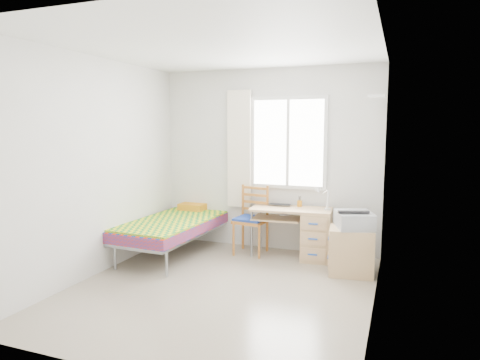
# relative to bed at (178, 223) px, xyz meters

# --- Properties ---
(floor) EXTENTS (3.50, 3.50, 0.00)m
(floor) POSITION_rel_bed_xyz_m (1.13, -1.08, -0.41)
(floor) COLOR #BCAD93
(floor) RESTS_ON ground
(ceiling) EXTENTS (3.50, 3.50, 0.00)m
(ceiling) POSITION_rel_bed_xyz_m (1.13, -1.08, 2.19)
(ceiling) COLOR white
(ceiling) RESTS_ON wall_back
(wall_back) EXTENTS (3.20, 0.00, 3.20)m
(wall_back) POSITION_rel_bed_xyz_m (1.13, 0.67, 0.89)
(wall_back) COLOR silver
(wall_back) RESTS_ON ground
(wall_left) EXTENTS (0.00, 3.50, 3.50)m
(wall_left) POSITION_rel_bed_xyz_m (-0.47, -1.08, 0.89)
(wall_left) COLOR silver
(wall_left) RESTS_ON ground
(wall_right) EXTENTS (0.00, 3.50, 3.50)m
(wall_right) POSITION_rel_bed_xyz_m (2.73, -1.08, 0.89)
(wall_right) COLOR silver
(wall_right) RESTS_ON ground
(window) EXTENTS (1.10, 0.04, 1.30)m
(window) POSITION_rel_bed_xyz_m (1.43, 0.65, 1.14)
(window) COLOR white
(window) RESTS_ON wall_back
(curtain) EXTENTS (0.35, 0.05, 1.70)m
(curtain) POSITION_rel_bed_xyz_m (0.71, 0.60, 1.04)
(curtain) COLOR white
(curtain) RESTS_ON wall_back
(floating_shelf) EXTENTS (0.20, 0.32, 0.03)m
(floating_shelf) POSITION_rel_bed_xyz_m (2.62, 0.32, 1.74)
(floating_shelf) COLOR white
(floating_shelf) RESTS_ON wall_right
(bed) EXTENTS (1.01, 2.02, 0.85)m
(bed) POSITION_rel_bed_xyz_m (0.00, 0.00, 0.00)
(bed) COLOR gray
(bed) RESTS_ON floor
(desk) EXTENTS (1.12, 0.58, 0.68)m
(desk) POSITION_rel_bed_xyz_m (1.84, 0.36, -0.04)
(desk) COLOR tan
(desk) RESTS_ON floor
(chair) EXTENTS (0.46, 0.46, 0.96)m
(chair) POSITION_rel_bed_xyz_m (1.00, 0.35, 0.12)
(chair) COLOR #A76120
(chair) RESTS_ON floor
(cabinet) EXTENTS (0.58, 0.53, 0.57)m
(cabinet) POSITION_rel_bed_xyz_m (2.41, -0.06, -0.13)
(cabinet) COLOR tan
(cabinet) RESTS_ON floor
(printer) EXTENTS (0.54, 0.58, 0.20)m
(printer) POSITION_rel_bed_xyz_m (2.43, -0.04, 0.25)
(printer) COLOR #A0A4A8
(printer) RESTS_ON cabinet
(laptop) EXTENTS (0.32, 0.21, 0.02)m
(laptop) POSITION_rel_bed_xyz_m (1.36, 0.43, 0.27)
(laptop) COLOR black
(laptop) RESTS_ON desk
(pen_cup) EXTENTS (0.08, 0.08, 0.08)m
(pen_cup) POSITION_rel_bed_xyz_m (1.64, 0.51, 0.30)
(pen_cup) COLOR orange
(pen_cup) RESTS_ON desk
(task_lamp) EXTENTS (0.20, 0.30, 0.33)m
(task_lamp) POSITION_rel_bed_xyz_m (1.98, 0.29, 0.47)
(task_lamp) COLOR white
(task_lamp) RESTS_ON desk
(book) EXTENTS (0.21, 0.23, 0.01)m
(book) POSITION_rel_bed_xyz_m (1.39, 0.32, 0.18)
(book) COLOR gray
(book) RESTS_ON desk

